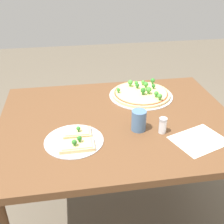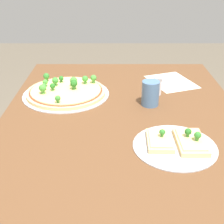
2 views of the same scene
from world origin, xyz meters
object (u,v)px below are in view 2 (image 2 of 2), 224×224
at_px(dining_table, 123,134).
at_px(condiment_shaker, 157,86).
at_px(drinking_cup, 150,93).
at_px(pizza_tray_slice, 177,143).
at_px(pizza_tray_whole, 66,91).

height_order(dining_table, condiment_shaker, condiment_shaker).
relative_size(drinking_cup, condiment_shaker, 1.30).
relative_size(pizza_tray_slice, drinking_cup, 2.64).
bearing_deg(dining_table, pizza_tray_whole, 52.87).
height_order(pizza_tray_slice, drinking_cup, drinking_cup).
relative_size(pizza_tray_whole, pizza_tray_slice, 1.40).
bearing_deg(drinking_cup, pizza_tray_whole, 73.45).
bearing_deg(dining_table, drinking_cup, -54.86).
bearing_deg(pizza_tray_slice, pizza_tray_whole, 45.10).
distance_m(pizza_tray_slice, drinking_cup, 0.32).
distance_m(dining_table, pizza_tray_slice, 0.30).
bearing_deg(pizza_tray_whole, dining_table, -127.13).
bearing_deg(dining_table, condiment_shaker, -40.14).
relative_size(pizza_tray_slice, condiment_shaker, 3.43).
bearing_deg(pizza_tray_slice, dining_table, 36.52).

